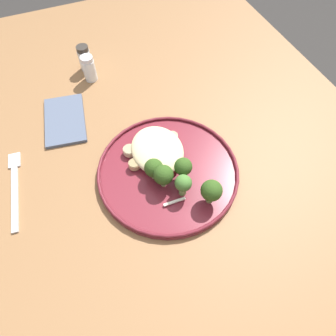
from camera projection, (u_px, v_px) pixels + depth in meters
The scene contains 22 objects.
ground at pixel (164, 263), 1.26m from camera, with size 6.00×6.00×0.00m, color #2D2B28.
wooden_dining_table at pixel (161, 183), 0.71m from camera, with size 1.40×1.00×0.74m.
dinner_plate at pixel (168, 171), 0.62m from camera, with size 0.29×0.29×0.02m.
noodle_bed at pixel (157, 150), 0.63m from camera, with size 0.13×0.11×0.03m.
seared_scallop_rear_pale at pixel (154, 150), 0.64m from camera, with size 0.03×0.03×0.02m.
seared_scallop_tilted_round at pixel (158, 168), 0.61m from camera, with size 0.03×0.03×0.02m.
seared_scallop_on_noodles at pixel (166, 157), 0.63m from camera, with size 0.02×0.02×0.01m.
seared_scallop_right_edge at pixel (134, 164), 0.62m from camera, with size 0.02×0.02×0.01m.
seared_scallop_half_hidden at pixel (130, 151), 0.64m from camera, with size 0.03×0.03×0.01m.
seared_scallop_left_edge at pixel (154, 142), 0.65m from camera, with size 0.03×0.03×0.01m.
seared_scallop_tiny_bay at pixel (172, 137), 0.66m from camera, with size 0.02×0.02×0.02m.
broccoli_floret_rear_charred at pixel (211, 191), 0.56m from camera, with size 0.04×0.04×0.06m.
broccoli_floret_split_head at pixel (163, 175), 0.58m from camera, with size 0.04×0.04×0.06m.
broccoli_floret_tall_stalk at pixel (154, 168), 0.59m from camera, with size 0.04×0.04×0.05m.
broccoli_floret_center_pile at pixel (183, 184), 0.57m from camera, with size 0.03×0.03×0.05m.
broccoli_floret_left_leaning at pixel (183, 167), 0.58m from camera, with size 0.04×0.04×0.06m.
onion_sliver_curled_piece at pixel (177, 162), 0.63m from camera, with size 0.04×0.01×0.00m, color silver.
onion_sliver_short_strip at pixel (175, 202), 0.58m from camera, with size 0.04×0.01×0.00m, color silver.
dinner_fork at pixel (15, 187), 0.61m from camera, with size 0.19×0.04×0.00m.
folded_napkin at pixel (65, 120), 0.71m from camera, with size 0.15×0.09×0.01m, color #4C566B.
salt_shaker at pixel (89, 68), 0.76m from camera, with size 0.03×0.03×0.07m.
pepper_shaker at pixel (85, 58), 0.79m from camera, with size 0.03×0.03×0.07m.
Camera 1 is at (-0.34, 0.12, 1.27)m, focal length 32.53 mm.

